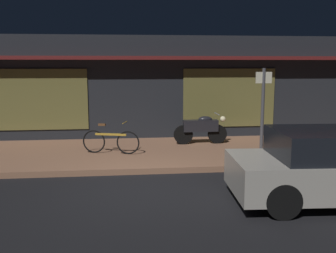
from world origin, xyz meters
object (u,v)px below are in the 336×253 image
at_px(parked_car_near, 336,167).
at_px(sign_post, 263,107).
at_px(bicycle_parked, 111,141).
at_px(motorcycle, 202,128).

bearing_deg(parked_car_near, sign_post, 96.01).
bearing_deg(bicycle_parked, motorcycle, 21.21).
distance_m(bicycle_parked, parked_car_near, 6.02).
relative_size(bicycle_parked, sign_post, 0.67).
bearing_deg(sign_post, motorcycle, 124.38).
relative_size(motorcycle, sign_post, 0.71).
relative_size(motorcycle, bicycle_parked, 1.06).
xyz_separation_m(motorcycle, parked_car_near, (1.64, -5.14, 0.06)).
bearing_deg(parked_car_near, bicycle_parked, 137.72).
relative_size(motorcycle, parked_car_near, 0.41).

